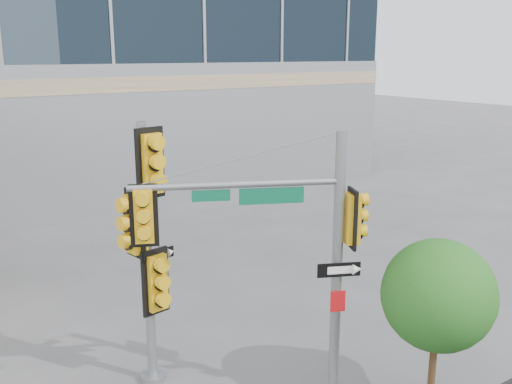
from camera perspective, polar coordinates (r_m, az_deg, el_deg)
main_signal_pole at (r=9.96m, az=3.07°, el=-5.24°), size 3.72×1.97×5.14m
secondary_signal_pole at (r=10.89m, az=-10.82°, el=-4.47°), size 0.95×0.69×5.21m
street_tree at (r=10.89m, az=17.79°, el=-10.15°), size 2.08×2.03×3.24m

